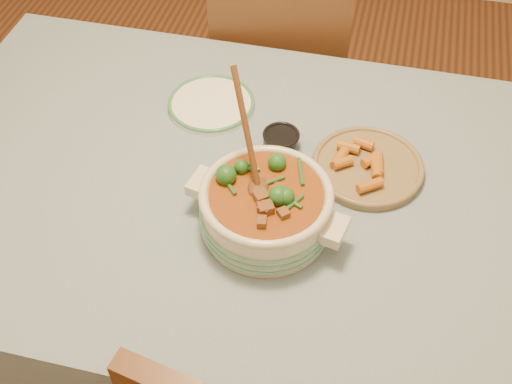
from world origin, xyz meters
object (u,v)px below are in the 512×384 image
white_plate (211,104)px  fried_plate (368,165)px  dining_table (244,207)px  condiment_bowl (281,140)px  chair_far (279,74)px  stew_casserole (266,205)px

white_plate → fried_plate: size_ratio=0.81×
dining_table → fried_plate: 0.32m
condiment_bowl → chair_far: size_ratio=0.13×
stew_casserole → chair_far: (-0.14, 0.84, -0.31)m
condiment_bowl → chair_far: (-0.12, 0.59, -0.27)m
stew_casserole → fried_plate: size_ratio=1.06×
stew_casserole → white_plate: stew_casserole is taller
white_plate → chair_far: chair_far is taller
white_plate → fried_plate: 0.46m
stew_casserole → chair_far: 0.91m
condiment_bowl → chair_far: 0.66m
stew_casserole → chair_far: size_ratio=0.41×
condiment_bowl → dining_table: bearing=-115.2°
stew_casserole → white_plate: (-0.23, 0.37, -0.06)m
chair_far → stew_casserole: bearing=91.0°
condiment_bowl → fried_plate: size_ratio=0.33×
dining_table → stew_casserole: (0.08, -0.12, 0.16)m
condiment_bowl → white_plate: bearing=152.6°
dining_table → condiment_bowl: (0.06, 0.13, 0.12)m
white_plate → condiment_bowl: (0.21, -0.11, 0.02)m
condiment_bowl → chair_far: bearing=101.7°
fried_plate → chair_far: chair_far is taller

